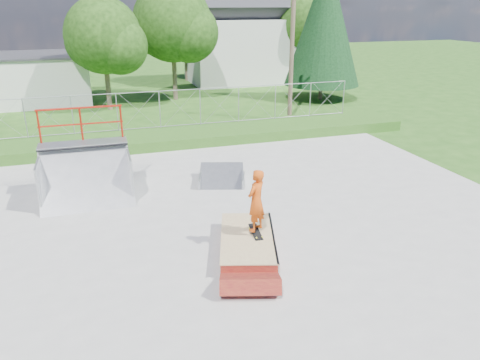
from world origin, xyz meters
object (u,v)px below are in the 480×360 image
at_px(grind_box, 247,243).
at_px(skater, 256,203).
at_px(quarter_pipe, 84,159).
at_px(flat_bank_ramp, 222,177).

bearing_deg(grind_box, skater, 30.88).
height_order(quarter_pipe, skater, quarter_pipe).
relative_size(grind_box, skater, 1.88).
xyz_separation_m(quarter_pipe, skater, (4.22, -4.87, -0.14)).
distance_m(grind_box, flat_bank_ramp, 5.11).
xyz_separation_m(grind_box, skater, (0.26, 0.06, 1.10)).
bearing_deg(skater, grind_box, -23.56).
distance_m(flat_bank_ramp, skater, 5.13).
bearing_deg(quarter_pipe, skater, -48.47).
bearing_deg(quarter_pipe, flat_bank_ramp, 2.10).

